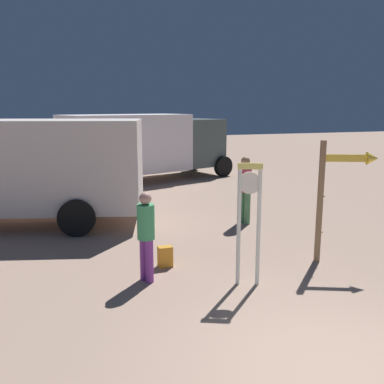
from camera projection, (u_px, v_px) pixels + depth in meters
name	position (u px, v px, depth m)	size (l,w,h in m)	color
ground_plane	(333.00, 374.00, 5.01)	(80.00, 80.00, 0.00)	tan
standing_clock	(249.00, 212.00, 7.30)	(0.42, 0.25, 2.15)	silver
arrow_sign	(340.00, 183.00, 8.33)	(1.08, 0.61, 2.44)	#916E4C
person_near_clock	(146.00, 232.00, 7.51)	(0.31, 0.31, 1.63)	purple
backpack	(165.00, 257.00, 8.34)	(0.27, 0.22, 0.41)	orange
person_distant	(245.00, 186.00, 11.29)	(0.35, 0.35, 1.81)	#528B5C
box_truck_near	(20.00, 168.00, 11.06)	(7.08, 4.06, 2.75)	silver
box_truck_far	(145.00, 144.00, 17.85)	(7.64, 4.49, 2.78)	white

